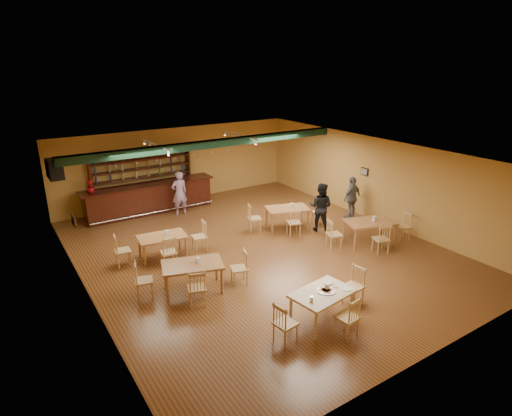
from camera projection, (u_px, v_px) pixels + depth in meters
floor at (258, 250)px, 13.20m from camera, size 12.00×12.00×0.00m
ceiling_beam at (213, 144)px, 14.47m from camera, size 10.00×0.30×0.25m
track_rail_left at (155, 144)px, 13.99m from camera, size 0.05×2.50×0.05m
track_rail_right at (239, 135)px, 15.63m from camera, size 0.05×2.50×0.05m
ac_unit at (55, 169)px, 13.29m from camera, size 0.34×0.70×0.48m
picture_left at (73, 221)px, 10.88m from camera, size 0.04×0.34×0.28m
picture_right at (364, 172)px, 15.58m from camera, size 0.04×0.34×0.28m
bar_counter at (150, 198)px, 16.29m from camera, size 5.05×0.85×1.13m
back_bar_hutch at (143, 180)px, 16.59m from camera, size 3.91×0.40×2.28m
poinsettia at (90, 186)px, 14.95m from camera, size 0.35×0.35×0.49m
dining_table_a at (163, 247)px, 12.63m from camera, size 1.47×0.99×0.69m
dining_table_b at (287, 218)px, 14.87m from camera, size 1.65×1.28×0.72m
dining_table_c at (193, 277)px, 10.82m from camera, size 1.70×1.31×0.75m
dining_table_d at (369, 232)px, 13.57m from camera, size 1.73×1.33×0.76m
near_table at (322, 307)px, 9.54m from camera, size 1.50×1.08×0.74m
pizza_tray at (326, 291)px, 9.46m from camera, size 0.46×0.46×0.01m
parmesan_shaker at (311, 299)px, 9.05m from camera, size 0.08×0.08×0.11m
napkin_stack at (328, 284)px, 9.74m from camera, size 0.22×0.17×0.03m
pizza_server at (330, 287)px, 9.57m from camera, size 0.32×0.24×0.00m
side_plate at (347, 289)px, 9.53m from camera, size 0.25×0.25×0.01m
patron_bar at (179, 193)px, 15.99m from camera, size 0.61×0.41×1.67m
patron_right_a at (321, 207)px, 14.49m from camera, size 0.99×1.04×1.68m
patron_right_b at (352, 198)px, 15.64m from camera, size 0.97×0.53×1.57m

